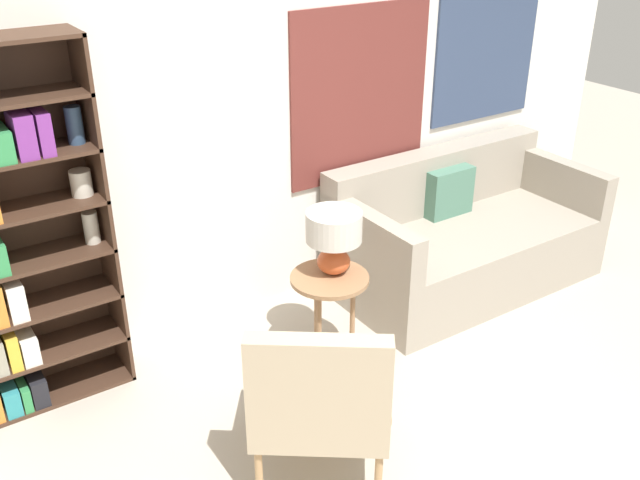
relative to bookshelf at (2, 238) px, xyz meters
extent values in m
cube|color=white|center=(1.39, 0.19, 0.36)|extent=(6.40, 0.06, 2.70)
cube|color=brown|center=(2.29, 0.14, 0.34)|extent=(1.06, 0.02, 1.12)
cube|color=#334260|center=(3.39, 0.14, 0.46)|extent=(0.95, 0.02, 0.92)
cube|color=#422B1E|center=(0.51, 0.01, -0.02)|extent=(0.02, 0.30, 1.95)
cube|color=#422B1E|center=(0.09, 0.01, -0.98)|extent=(0.85, 0.30, 0.02)
cube|color=#422B1E|center=(0.09, 0.15, -0.02)|extent=(0.85, 0.01, 1.95)
cube|color=#422B1E|center=(0.09, 0.01, -0.71)|extent=(0.85, 0.30, 0.02)
cube|color=teal|center=(-0.14, -0.05, -0.90)|extent=(0.08, 0.17, 0.15)
cube|color=#338C4C|center=(-0.07, -0.04, -0.90)|extent=(0.04, 0.19, 0.14)
cube|color=black|center=(0.00, -0.01, -0.89)|extent=(0.08, 0.25, 0.16)
cube|color=#422B1E|center=(0.09, 0.01, -0.43)|extent=(0.85, 0.30, 0.02)
cube|color=gold|center=(-0.08, -0.04, -0.60)|extent=(0.06, 0.18, 0.20)
cube|color=silver|center=(0.00, -0.04, -0.62)|extent=(0.09, 0.19, 0.15)
cube|color=#422B1E|center=(0.09, 0.01, -0.16)|extent=(0.85, 0.30, 0.02)
cube|color=silver|center=(-0.01, -0.03, -0.32)|extent=(0.08, 0.22, 0.20)
cube|color=#422B1E|center=(0.09, 0.01, 0.12)|extent=(0.85, 0.30, 0.02)
cylinder|color=beige|center=(0.44, 0.01, -0.06)|extent=(0.08, 0.08, 0.17)
cube|color=#422B1E|center=(0.09, 0.01, 0.39)|extent=(0.85, 0.30, 0.02)
cylinder|color=beige|center=(0.42, 0.01, 0.20)|extent=(0.11, 0.11, 0.13)
cube|color=#338C4C|center=(0.08, -0.02, 0.48)|extent=(0.08, 0.23, 0.15)
cube|color=#7A338C|center=(0.18, -0.03, 0.51)|extent=(0.09, 0.20, 0.21)
cube|color=#7A338C|center=(0.27, -0.04, 0.51)|extent=(0.06, 0.18, 0.21)
cylinder|color=#334C6B|center=(0.44, 0.01, 0.50)|extent=(0.08, 0.08, 0.19)
cylinder|color=tan|center=(1.44, -1.18, -0.84)|extent=(0.04, 0.04, 0.30)
cylinder|color=tan|center=(1.00, -0.86, -0.84)|extent=(0.04, 0.04, 0.30)
cylinder|color=tan|center=(1.11, -1.63, -0.84)|extent=(0.04, 0.04, 0.30)
cylinder|color=tan|center=(0.67, -1.31, -0.84)|extent=(0.04, 0.04, 0.30)
cube|color=tan|center=(1.06, -1.24, -0.65)|extent=(0.88, 0.88, 0.08)
cube|color=tan|center=(0.90, -1.46, -0.35)|extent=(0.56, 0.45, 0.51)
cube|color=tan|center=(1.29, -1.41, -0.51)|extent=(0.38, 0.49, 0.04)
cube|color=tan|center=(0.82, -1.07, -0.51)|extent=(0.38, 0.49, 0.04)
cube|color=#9E9384|center=(2.87, -0.36, -0.77)|extent=(1.84, 0.93, 0.45)
cube|color=#9E9384|center=(2.87, 0.01, -0.33)|extent=(1.84, 0.20, 0.43)
cube|color=#9E9384|center=(2.01, -0.36, -0.39)|extent=(0.12, 0.93, 0.30)
cube|color=#9E9384|center=(3.73, -0.36, -0.39)|extent=(0.12, 0.93, 0.30)
cube|color=#4C7A66|center=(2.87, -0.14, -0.37)|extent=(0.36, 0.12, 0.34)
cylinder|color=#99704C|center=(1.55, -0.59, -0.44)|extent=(0.45, 0.45, 0.02)
cylinder|color=#99704C|center=(1.55, -0.45, -0.72)|extent=(0.03, 0.03, 0.54)
cylinder|color=#99704C|center=(1.43, -0.66, -0.72)|extent=(0.03, 0.03, 0.54)
cylinder|color=#99704C|center=(1.67, -0.66, -0.72)|extent=(0.03, 0.03, 0.54)
ellipsoid|color=#C65128|center=(1.60, -0.56, -0.35)|extent=(0.19, 0.19, 0.14)
cylinder|color=tan|center=(1.60, -0.56, -0.25)|extent=(0.02, 0.02, 0.06)
cylinder|color=beige|center=(1.60, -0.56, -0.14)|extent=(0.31, 0.31, 0.17)
camera|label=1|loc=(-0.43, -3.46, 1.57)|focal=40.00mm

